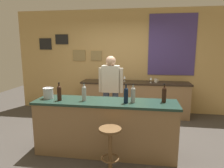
{
  "coord_description": "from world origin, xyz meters",
  "views": [
    {
      "loc": [
        0.61,
        -3.61,
        1.81
      ],
      "look_at": [
        -0.02,
        0.45,
        1.05
      ],
      "focal_mm": 32.56,
      "sensor_mm": 36.0,
      "label": 1
    }
  ],
  "objects_px": {
    "wine_bottle_a": "(59,93)",
    "wine_glass_a": "(113,77)",
    "bartender": "(111,88)",
    "coffee_mug": "(156,81)",
    "wine_bottle_b": "(84,93)",
    "ice_bucket": "(48,93)",
    "wine_glass_b": "(118,77)",
    "wine_glass_d": "(151,79)",
    "wine_bottle_d": "(133,94)",
    "wine_glass_c": "(124,77)",
    "wine_bottle_e": "(164,94)",
    "wine_bottle_c": "(126,95)",
    "bar_stool": "(110,143)"
  },
  "relations": [
    {
      "from": "wine_bottle_a",
      "to": "wine_glass_a",
      "type": "distance_m",
      "value": 2.26
    },
    {
      "from": "bartender",
      "to": "coffee_mug",
      "type": "relative_size",
      "value": 12.96
    },
    {
      "from": "bartender",
      "to": "wine_bottle_b",
      "type": "relative_size",
      "value": 5.29
    },
    {
      "from": "bartender",
      "to": "wine_bottle_b",
      "type": "height_order",
      "value": "bartender"
    },
    {
      "from": "wine_bottle_a",
      "to": "ice_bucket",
      "type": "relative_size",
      "value": 1.63
    },
    {
      "from": "wine_glass_b",
      "to": "wine_glass_d",
      "type": "height_order",
      "value": "same"
    },
    {
      "from": "wine_glass_a",
      "to": "wine_glass_b",
      "type": "xyz_separation_m",
      "value": [
        0.12,
        0.06,
        0.0
      ]
    },
    {
      "from": "wine_bottle_d",
      "to": "wine_glass_c",
      "type": "relative_size",
      "value": 1.97
    },
    {
      "from": "ice_bucket",
      "to": "wine_glass_c",
      "type": "height_order",
      "value": "ice_bucket"
    },
    {
      "from": "wine_glass_c",
      "to": "coffee_mug",
      "type": "relative_size",
      "value": 1.24
    },
    {
      "from": "wine_glass_b",
      "to": "coffee_mug",
      "type": "height_order",
      "value": "wine_glass_b"
    },
    {
      "from": "wine_bottle_b",
      "to": "wine_glass_c",
      "type": "xyz_separation_m",
      "value": [
        0.48,
        2.09,
        -0.05
      ]
    },
    {
      "from": "bartender",
      "to": "wine_glass_d",
      "type": "xyz_separation_m",
      "value": [
        0.87,
        1.01,
        0.07
      ]
    },
    {
      "from": "coffee_mug",
      "to": "wine_glass_b",
      "type": "bearing_deg",
      "value": 174.66
    },
    {
      "from": "wine_bottle_b",
      "to": "wine_glass_d",
      "type": "relative_size",
      "value": 1.97
    },
    {
      "from": "wine_bottle_a",
      "to": "wine_bottle_d",
      "type": "height_order",
      "value": "same"
    },
    {
      "from": "ice_bucket",
      "to": "wine_glass_b",
      "type": "relative_size",
      "value": 1.21
    },
    {
      "from": "bartender",
      "to": "wine_glass_a",
      "type": "bearing_deg",
      "value": 95.55
    },
    {
      "from": "wine_bottle_e",
      "to": "wine_glass_c",
      "type": "xyz_separation_m",
      "value": [
        -0.83,
        1.98,
        -0.05
      ]
    },
    {
      "from": "wine_bottle_c",
      "to": "wine_bottle_e",
      "type": "height_order",
      "value": "same"
    },
    {
      "from": "wine_bottle_c",
      "to": "ice_bucket",
      "type": "relative_size",
      "value": 1.63
    },
    {
      "from": "wine_bottle_b",
      "to": "ice_bucket",
      "type": "relative_size",
      "value": 1.63
    },
    {
      "from": "wine_bottle_a",
      "to": "wine_bottle_b",
      "type": "bearing_deg",
      "value": 6.92
    },
    {
      "from": "wine_bottle_a",
      "to": "wine_bottle_c",
      "type": "bearing_deg",
      "value": 0.63
    },
    {
      "from": "wine_bottle_c",
      "to": "wine_bottle_b",
      "type": "bearing_deg",
      "value": 176.9
    },
    {
      "from": "wine_bottle_d",
      "to": "wine_glass_d",
      "type": "height_order",
      "value": "wine_bottle_d"
    },
    {
      "from": "wine_bottle_d",
      "to": "wine_glass_d",
      "type": "distance_m",
      "value": 2.03
    },
    {
      "from": "wine_bottle_c",
      "to": "wine_bottle_d",
      "type": "xyz_separation_m",
      "value": [
        0.11,
        0.05,
        0.0
      ]
    },
    {
      "from": "bar_stool",
      "to": "wine_bottle_a",
      "type": "distance_m",
      "value": 1.2
    },
    {
      "from": "wine_bottle_a",
      "to": "coffee_mug",
      "type": "height_order",
      "value": "wine_bottle_a"
    },
    {
      "from": "wine_bottle_e",
      "to": "wine_glass_a",
      "type": "relative_size",
      "value": 1.97
    },
    {
      "from": "wine_bottle_e",
      "to": "wine_glass_c",
      "type": "bearing_deg",
      "value": 112.66
    },
    {
      "from": "wine_bottle_c",
      "to": "wine_glass_b",
      "type": "relative_size",
      "value": 1.97
    },
    {
      "from": "wine_bottle_e",
      "to": "coffee_mug",
      "type": "height_order",
      "value": "wine_bottle_e"
    },
    {
      "from": "wine_bottle_e",
      "to": "wine_bottle_a",
      "type": "bearing_deg",
      "value": -174.74
    },
    {
      "from": "ice_bucket",
      "to": "coffee_mug",
      "type": "bearing_deg",
      "value": 46.33
    },
    {
      "from": "bartender",
      "to": "wine_bottle_b",
      "type": "xyz_separation_m",
      "value": [
        -0.29,
        -1.0,
        0.12
      ]
    },
    {
      "from": "wine_bottle_a",
      "to": "coffee_mug",
      "type": "xyz_separation_m",
      "value": [
        1.7,
        2.14,
        -0.11
      ]
    },
    {
      "from": "bar_stool",
      "to": "wine_bottle_d",
      "type": "xyz_separation_m",
      "value": [
        0.29,
        0.53,
        0.6
      ]
    },
    {
      "from": "wine_bottle_e",
      "to": "coffee_mug",
      "type": "bearing_deg",
      "value": 90.43
    },
    {
      "from": "bar_stool",
      "to": "wine_bottle_e",
      "type": "distance_m",
      "value": 1.16
    },
    {
      "from": "bartender",
      "to": "bar_stool",
      "type": "distance_m",
      "value": 1.61
    },
    {
      "from": "bar_stool",
      "to": "bartender",
      "type": "bearing_deg",
      "value": 98.83
    },
    {
      "from": "wine_glass_a",
      "to": "wine_glass_b",
      "type": "bearing_deg",
      "value": 24.13
    },
    {
      "from": "wine_bottle_b",
      "to": "coffee_mug",
      "type": "distance_m",
      "value": 2.46
    },
    {
      "from": "wine_bottle_b",
      "to": "ice_bucket",
      "type": "xyz_separation_m",
      "value": [
        -0.66,
        0.05,
        -0.04
      ]
    },
    {
      "from": "bar_stool",
      "to": "wine_bottle_b",
      "type": "height_order",
      "value": "wine_bottle_b"
    },
    {
      "from": "wine_bottle_b",
      "to": "wine_bottle_e",
      "type": "xyz_separation_m",
      "value": [
        1.3,
        0.11,
        0.0
      ]
    },
    {
      "from": "bar_stool",
      "to": "wine_glass_b",
      "type": "relative_size",
      "value": 4.39
    },
    {
      "from": "wine_bottle_d",
      "to": "wine_bottle_e",
      "type": "relative_size",
      "value": 1.0
    }
  ]
}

